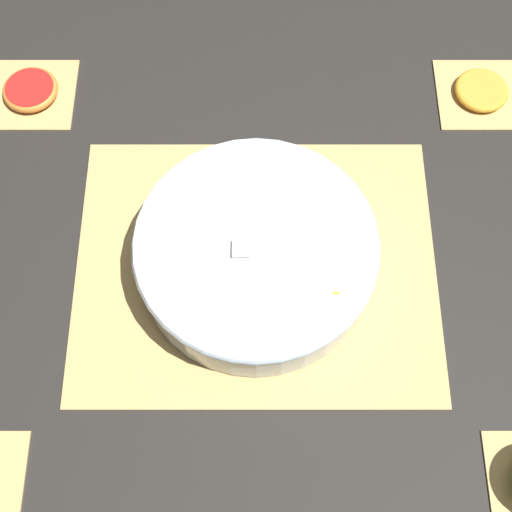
% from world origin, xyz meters
% --- Properties ---
extents(ground_plane, '(6.00, 6.00, 0.00)m').
position_xyz_m(ground_plane, '(0.00, 0.00, 0.00)').
color(ground_plane, black).
extents(bamboo_mat_center, '(0.45, 0.36, 0.01)m').
position_xyz_m(bamboo_mat_center, '(-0.00, 0.00, 0.00)').
color(bamboo_mat_center, tan).
rests_on(bamboo_mat_center, ground_plane).
extents(coaster_mat_far_left, '(0.12, 0.12, 0.01)m').
position_xyz_m(coaster_mat_far_left, '(-0.31, 0.26, 0.00)').
color(coaster_mat_far_left, tan).
rests_on(coaster_mat_far_left, ground_plane).
extents(coaster_mat_far_right, '(0.12, 0.12, 0.01)m').
position_xyz_m(coaster_mat_far_right, '(0.31, 0.26, 0.00)').
color(coaster_mat_far_right, tan).
rests_on(coaster_mat_far_right, ground_plane).
extents(fruit_salad_bowl, '(0.29, 0.29, 0.07)m').
position_xyz_m(fruit_salad_bowl, '(0.00, -0.00, 0.04)').
color(fruit_salad_bowl, silver).
rests_on(fruit_salad_bowl, bamboo_mat_center).
extents(orange_slice_whole, '(0.07, 0.07, 0.01)m').
position_xyz_m(orange_slice_whole, '(0.31, 0.26, 0.01)').
color(orange_slice_whole, '#F9A338').
rests_on(orange_slice_whole, coaster_mat_far_right).
extents(grapefruit_slice, '(0.08, 0.08, 0.01)m').
position_xyz_m(grapefruit_slice, '(-0.31, 0.26, 0.01)').
color(grapefruit_slice, '#B2231E').
rests_on(grapefruit_slice, coaster_mat_far_left).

